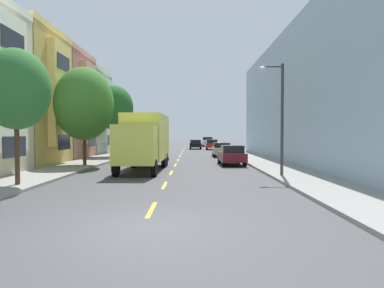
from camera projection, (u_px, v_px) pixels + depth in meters
The scene contains 19 objects.
ground_plane at pixel (181, 154), 38.58m from camera, with size 160.00×160.00×0.00m, color #424244.
sidewalk_left at pixel (115, 155), 36.58m from camera, with size 3.20×120.00×0.14m, color gray.
sidewalk_right at pixel (246, 155), 36.58m from camera, with size 3.20×120.00×0.14m, color gray.
lane_centerline_dashes at pixel (179, 158), 33.08m from camera, with size 0.14×47.20×0.01m.
townhouse_fourth_terracotta at pixel (29, 107), 31.89m from camera, with size 11.48×6.81×10.06m.
townhouse_fifth_sage at pixel (55, 114), 38.90m from camera, with size 12.34×6.81×9.63m.
apartment_block_opposite at pixel (340, 98), 28.42m from camera, with size 10.00×36.00×10.76m, color #9EB7CC.
street_tree_nearest at pixel (16, 89), 14.78m from camera, with size 2.91×2.91×5.94m.
street_tree_second at pixel (84, 104), 24.10m from camera, with size 4.14×4.14×6.94m.
street_tree_third at pixel (114, 108), 33.41m from camera, with size 3.73×3.73×6.98m.
street_lamp at pixel (279, 110), 18.17m from camera, with size 1.35×0.28×5.96m.
delivery_box_truck at pixel (145, 139), 22.09m from camera, with size 2.60×8.21×3.61m.
parked_wagon_teal at pixel (142, 148), 37.33m from camera, with size 1.94×4.74×1.50m.
parked_hatchback_red at pixel (212, 145), 50.34m from camera, with size 1.83×4.04×1.50m.
parked_pickup_orange at pixel (160, 142), 61.17m from camera, with size 2.14×5.35×1.73m.
parked_hatchback_burgundy at pixel (232, 155), 25.49m from camera, with size 1.84×4.04×1.50m.
parked_sedan_champagne at pixel (222, 149), 35.28m from camera, with size 1.90×4.54×1.43m.
parked_pickup_silver at pixel (208, 142), 63.47m from camera, with size 2.06×5.32×1.73m.
moving_black_sedan at pixel (196, 144), 52.40m from camera, with size 1.80×4.50×1.43m.
Camera 1 is at (1.26, -8.52, 2.37)m, focal length 31.78 mm.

